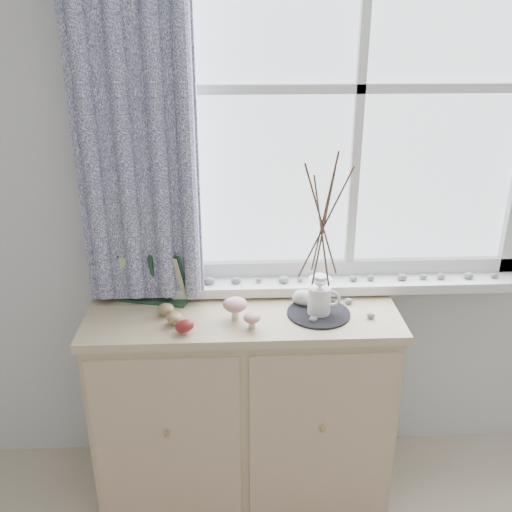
{
  "coord_description": "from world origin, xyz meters",
  "views": [
    {
      "loc": [
        -0.19,
        -0.18,
        1.9
      ],
      "look_at": [
        -0.1,
        1.7,
        1.1
      ],
      "focal_mm": 40.0,
      "sensor_mm": 36.0,
      "label": 1
    }
  ],
  "objects_px": {
    "sideboard": "(243,402)",
    "botanical_book": "(153,279)",
    "toadstool_cluster": "(239,309)",
    "twig_pitcher": "(323,221)"
  },
  "relations": [
    {
      "from": "sideboard",
      "to": "botanical_book",
      "type": "bearing_deg",
      "value": 165.71
    },
    {
      "from": "sideboard",
      "to": "toadstool_cluster",
      "type": "relative_size",
      "value": 8.13
    },
    {
      "from": "sideboard",
      "to": "twig_pitcher",
      "type": "height_order",
      "value": "twig_pitcher"
    },
    {
      "from": "twig_pitcher",
      "to": "sideboard",
      "type": "bearing_deg",
      "value": -173.09
    },
    {
      "from": "sideboard",
      "to": "botanical_book",
      "type": "xyz_separation_m",
      "value": [
        -0.34,
        0.09,
        0.53
      ]
    },
    {
      "from": "botanical_book",
      "to": "sideboard",
      "type": "bearing_deg",
      "value": 0.16
    },
    {
      "from": "sideboard",
      "to": "botanical_book",
      "type": "distance_m",
      "value": 0.64
    },
    {
      "from": "sideboard",
      "to": "botanical_book",
      "type": "relative_size",
      "value": 3.96
    },
    {
      "from": "botanical_book",
      "to": "toadstool_cluster",
      "type": "xyz_separation_m",
      "value": [
        0.33,
        -0.16,
        -0.05
      ]
    },
    {
      "from": "sideboard",
      "to": "toadstool_cluster",
      "type": "bearing_deg",
      "value": -99.81
    }
  ]
}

